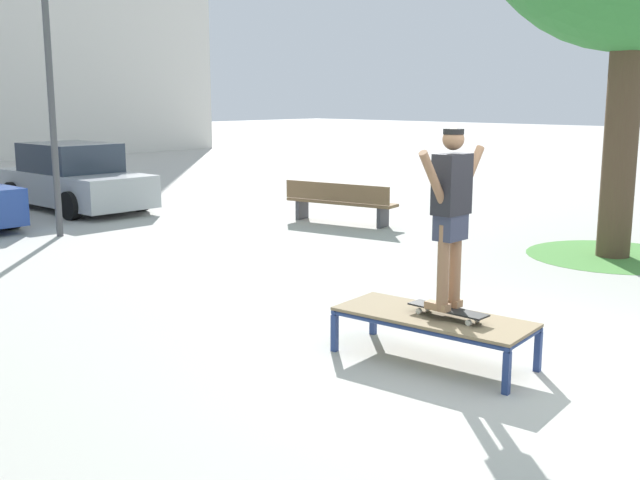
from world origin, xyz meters
The scene contains 8 objects.
ground_plane centered at (0.00, 0.00, 0.00)m, with size 120.00×120.00×0.00m, color #B7B5AD.
skate_box centered at (-0.42, 0.80, 0.41)m, with size 0.95×1.97×0.46m.
skateboard centered at (-0.40, 0.64, 0.54)m, with size 0.20×0.80×0.09m.
skater centered at (-0.40, 0.64, 1.53)m, with size 1.00×0.28×1.69m.
grass_patch_near_right centered at (5.64, 1.53, 0.00)m, with size 2.70×2.70×0.01m, color #519342.
car_silver centered at (2.31, 12.59, 0.69)m, with size 1.96×4.22×1.50m.
park_bench centered at (5.00, 6.87, 0.45)m, with size 0.88×2.44×0.83m.
light_post centered at (0.39, 9.67, 3.83)m, with size 0.36×0.36×5.83m.
Camera 1 is at (-6.23, -3.21, 2.52)m, focal length 42.27 mm.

